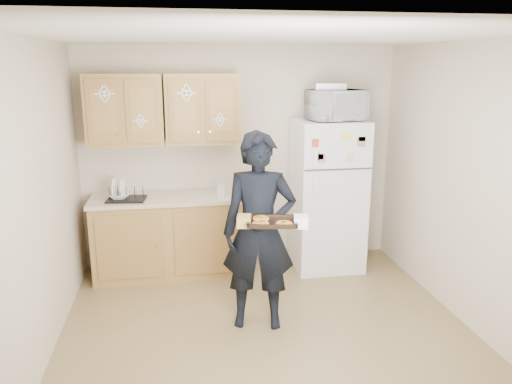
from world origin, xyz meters
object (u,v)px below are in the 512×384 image
(refrigerator, at_px, (327,195))
(microwave, at_px, (336,105))
(person, at_px, (259,232))
(baking_tray, at_px, (272,222))
(dish_rack, at_px, (126,193))

(refrigerator, height_order, microwave, microwave)
(refrigerator, relative_size, microwave, 2.87)
(refrigerator, bearing_deg, person, -129.13)
(refrigerator, relative_size, person, 0.97)
(baking_tray, xyz_separation_m, dish_rack, (-1.28, 1.48, -0.08))
(dish_rack, bearing_deg, baking_tray, -49.10)
(baking_tray, bearing_deg, refrigerator, 69.56)
(refrigerator, xyz_separation_m, dish_rack, (-2.22, -0.04, 0.13))
(baking_tray, relative_size, microwave, 0.67)
(person, relative_size, dish_rack, 4.49)
(refrigerator, bearing_deg, dish_rack, -178.91)
(refrigerator, xyz_separation_m, person, (-1.00, -1.23, 0.03))
(microwave, bearing_deg, baking_tray, -134.32)
(person, xyz_separation_m, microwave, (1.05, 1.18, 0.99))
(person, bearing_deg, dish_rack, 147.16)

